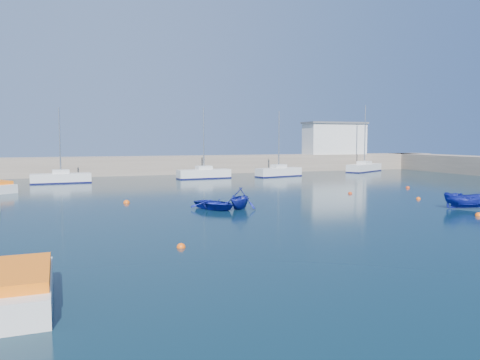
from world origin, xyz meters
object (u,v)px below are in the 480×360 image
object	(u,v)px
sailboat_5	(61,178)
dinghy_left	(240,198)
dinghy_center	(215,204)
harbor_office	(334,139)
sailboat_7	(279,172)
dinghy_right	(468,200)
sailboat_6	(204,173)
sailboat_8	(364,167)
motorboat_3	(22,287)

from	to	relation	value
sailboat_5	dinghy_left	world-z (taller)	sailboat_5
dinghy_center	harbor_office	bearing A→B (deg)	22.02
sailboat_7	sailboat_5	bearing A→B (deg)	76.74
dinghy_left	dinghy_right	xyz separation A→B (m)	(15.42, -5.78, -0.13)
sailboat_7	dinghy_left	bearing A→B (deg)	135.90
sailboat_6	sailboat_8	xyz separation A→B (m)	(27.25, 4.32, 0.00)
dinghy_center	dinghy_right	xyz separation A→B (m)	(17.18, -6.09, 0.27)
harbor_office	sailboat_5	bearing A→B (deg)	-166.00
dinghy_right	sailboat_7	bearing A→B (deg)	35.48
sailboat_8	dinghy_right	bearing A→B (deg)	125.74
dinghy_center	dinghy_right	bearing A→B (deg)	-46.44
sailboat_5	sailboat_8	xyz separation A→B (m)	(44.50, 5.13, 0.03)
harbor_office	dinghy_left	world-z (taller)	harbor_office
motorboat_3	dinghy_left	bearing A→B (deg)	50.25
harbor_office	dinghy_center	size ratio (longest dim) A/B	2.76
sailboat_6	dinghy_right	xyz separation A→B (m)	(10.87, -32.38, -0.01)
dinghy_right	motorboat_3	bearing A→B (deg)	145.46
sailboat_5	sailboat_8	distance (m)	44.80
harbor_office	motorboat_3	size ratio (longest dim) A/B	2.03
sailboat_6	dinghy_right	world-z (taller)	sailboat_6
dinghy_right	dinghy_center	bearing A→B (deg)	105.24
sailboat_7	motorboat_3	bearing A→B (deg)	132.52
sailboat_6	dinghy_center	world-z (taller)	sailboat_6
sailboat_7	dinghy_center	world-z (taller)	sailboat_7
motorboat_3	harbor_office	bearing A→B (deg)	49.42
sailboat_5	sailboat_7	xyz separation A→B (m)	(27.71, 0.56, 0.03)
harbor_office	motorboat_3	distance (m)	67.91
harbor_office	sailboat_7	size ratio (longest dim) A/B	1.13
sailboat_6	sailboat_7	distance (m)	10.46
dinghy_left	dinghy_right	distance (m)	16.47
motorboat_3	dinghy_center	bearing A→B (deg)	54.75
sailboat_6	dinghy_center	size ratio (longest dim) A/B	2.51
sailboat_7	dinghy_right	distance (m)	32.13
sailboat_8	harbor_office	bearing A→B (deg)	-8.20
sailboat_5	motorboat_3	size ratio (longest dim) A/B	1.76
harbor_office	dinghy_center	distance (m)	48.00
sailboat_8	sailboat_5	bearing A→B (deg)	66.36
dinghy_center	dinghy_right	size ratio (longest dim) A/B	1.09
sailboat_5	sailboat_8	bearing A→B (deg)	-86.32
sailboat_7	motorboat_3	xyz separation A→B (m)	(-27.86, -42.82, -0.12)
sailboat_5	dinghy_center	distance (m)	27.73
harbor_office	sailboat_6	bearing A→B (deg)	-158.77
sailboat_8	dinghy_left	bearing A→B (deg)	103.98
harbor_office	sailboat_5	distance (m)	43.83
sailboat_5	sailboat_6	world-z (taller)	sailboat_6
dinghy_right	harbor_office	bearing A→B (deg)	16.13
sailboat_7	motorboat_3	size ratio (longest dim) A/B	1.80
dinghy_left	sailboat_6	bearing A→B (deg)	117.40
sailboat_8	dinghy_right	size ratio (longest dim) A/B	3.12
motorboat_3	dinghy_left	size ratio (longest dim) A/B	1.68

